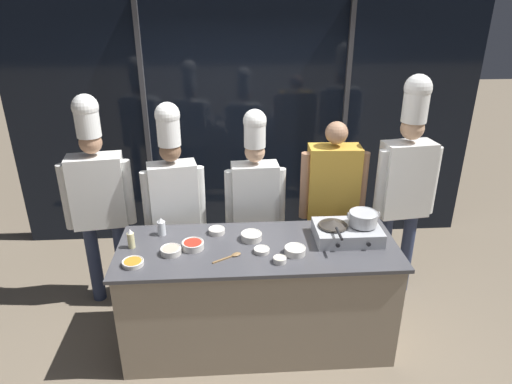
{
  "coord_description": "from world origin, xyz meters",
  "views": [
    {
      "loc": [
        -0.21,
        -3.05,
        2.73
      ],
      "look_at": [
        0.0,
        0.25,
        1.27
      ],
      "focal_mm": 32.0,
      "sensor_mm": 36.0,
      "label": 1
    }
  ],
  "objects_px": {
    "prep_bowl_shrimp": "(171,250)",
    "person_guest": "(332,195)",
    "prep_bowl_onion": "(217,230)",
    "prep_bowl_carrots": "(133,262)",
    "chef_pastry": "(406,176)",
    "stock_pot": "(363,218)",
    "frying_pan": "(333,223)",
    "chef_head": "(98,191)",
    "squeeze_bottle_oil": "(131,239)",
    "prep_bowl_noodles": "(280,259)",
    "prep_bowl_garlic": "(262,250)",
    "chef_sous": "(174,194)",
    "prep_bowl_chili_flakes": "(193,245)",
    "chef_line": "(255,195)",
    "squeeze_bottle_clear": "(161,227)",
    "prep_bowl_rice": "(295,250)",
    "portable_stove": "(347,232)",
    "prep_bowl_bean_sprouts": "(251,236)",
    "serving_spoon_slotted": "(232,256)"
  },
  "relations": [
    {
      "from": "frying_pan",
      "to": "chef_head",
      "type": "distance_m",
      "value": 2.06
    },
    {
      "from": "prep_bowl_carrots",
      "to": "stock_pot",
      "type": "bearing_deg",
      "value": 8.97
    },
    {
      "from": "squeeze_bottle_oil",
      "to": "chef_sous",
      "type": "relative_size",
      "value": 0.08
    },
    {
      "from": "chef_line",
      "to": "chef_head",
      "type": "bearing_deg",
      "value": -3.13
    },
    {
      "from": "prep_bowl_rice",
      "to": "prep_bowl_chili_flakes",
      "type": "height_order",
      "value": "prep_bowl_chili_flakes"
    },
    {
      "from": "prep_bowl_chili_flakes",
      "to": "chef_head",
      "type": "distance_m",
      "value": 1.12
    },
    {
      "from": "stock_pot",
      "to": "prep_bowl_shrimp",
      "type": "relative_size",
      "value": 1.6
    },
    {
      "from": "portable_stove",
      "to": "prep_bowl_onion",
      "type": "relative_size",
      "value": 3.82
    },
    {
      "from": "prep_bowl_shrimp",
      "to": "person_guest",
      "type": "relative_size",
      "value": 0.09
    },
    {
      "from": "prep_bowl_carrots",
      "to": "chef_head",
      "type": "bearing_deg",
      "value": 116.46
    },
    {
      "from": "serving_spoon_slotted",
      "to": "chef_line",
      "type": "height_order",
      "value": "chef_line"
    },
    {
      "from": "prep_bowl_noodles",
      "to": "chef_line",
      "type": "xyz_separation_m",
      "value": [
        -0.12,
        0.92,
        0.11
      ]
    },
    {
      "from": "portable_stove",
      "to": "prep_bowl_rice",
      "type": "relative_size",
      "value": 3.18
    },
    {
      "from": "frying_pan",
      "to": "prep_bowl_bean_sprouts",
      "type": "distance_m",
      "value": 0.65
    },
    {
      "from": "squeeze_bottle_clear",
      "to": "prep_bowl_bean_sprouts",
      "type": "height_order",
      "value": "squeeze_bottle_clear"
    },
    {
      "from": "prep_bowl_carrots",
      "to": "person_guest",
      "type": "relative_size",
      "value": 0.09
    },
    {
      "from": "prep_bowl_bean_sprouts",
      "to": "prep_bowl_chili_flakes",
      "type": "relative_size",
      "value": 0.98
    },
    {
      "from": "portable_stove",
      "to": "chef_pastry",
      "type": "height_order",
      "value": "chef_pastry"
    },
    {
      "from": "prep_bowl_onion",
      "to": "prep_bowl_chili_flakes",
      "type": "height_order",
      "value": "prep_bowl_chili_flakes"
    },
    {
      "from": "frying_pan",
      "to": "chef_head",
      "type": "bearing_deg",
      "value": 162.44
    },
    {
      "from": "stock_pot",
      "to": "prep_bowl_chili_flakes",
      "type": "height_order",
      "value": "stock_pot"
    },
    {
      "from": "prep_bowl_onion",
      "to": "person_guest",
      "type": "xyz_separation_m",
      "value": [
        1.04,
        0.44,
        0.09
      ]
    },
    {
      "from": "stock_pot",
      "to": "chef_pastry",
      "type": "relative_size",
      "value": 0.12
    },
    {
      "from": "chef_sous",
      "to": "person_guest",
      "type": "xyz_separation_m",
      "value": [
        1.42,
        0.04,
        -0.06
      ]
    },
    {
      "from": "prep_bowl_chili_flakes",
      "to": "prep_bowl_shrimp",
      "type": "xyz_separation_m",
      "value": [
        -0.16,
        -0.07,
        -0.0
      ]
    },
    {
      "from": "prep_bowl_rice",
      "to": "prep_bowl_noodles",
      "type": "relative_size",
      "value": 1.64
    },
    {
      "from": "prep_bowl_carrots",
      "to": "chef_pastry",
      "type": "bearing_deg",
      "value": 19.8
    },
    {
      "from": "serving_spoon_slotted",
      "to": "person_guest",
      "type": "relative_size",
      "value": 0.13
    },
    {
      "from": "chef_sous",
      "to": "chef_pastry",
      "type": "height_order",
      "value": "chef_pastry"
    },
    {
      "from": "squeeze_bottle_oil",
      "to": "prep_bowl_noodles",
      "type": "distance_m",
      "value": 1.15
    },
    {
      "from": "squeeze_bottle_clear",
      "to": "chef_sous",
      "type": "xyz_separation_m",
      "value": [
        0.07,
        0.39,
        0.11
      ]
    },
    {
      "from": "squeeze_bottle_clear",
      "to": "person_guest",
      "type": "relative_size",
      "value": 0.09
    },
    {
      "from": "frying_pan",
      "to": "squeeze_bottle_clear",
      "type": "bearing_deg",
      "value": 173.06
    },
    {
      "from": "chef_head",
      "to": "squeeze_bottle_oil",
      "type": "bearing_deg",
      "value": 113.52
    },
    {
      "from": "frying_pan",
      "to": "prep_bowl_rice",
      "type": "distance_m",
      "value": 0.4
    },
    {
      "from": "prep_bowl_carrots",
      "to": "person_guest",
      "type": "xyz_separation_m",
      "value": [
        1.64,
        0.87,
        0.1
      ]
    },
    {
      "from": "prep_bowl_onion",
      "to": "person_guest",
      "type": "relative_size",
      "value": 0.08
    },
    {
      "from": "squeeze_bottle_clear",
      "to": "prep_bowl_bean_sprouts",
      "type": "distance_m",
      "value": 0.73
    },
    {
      "from": "stock_pot",
      "to": "prep_bowl_rice",
      "type": "height_order",
      "value": "stock_pot"
    },
    {
      "from": "squeeze_bottle_oil",
      "to": "chef_line",
      "type": "height_order",
      "value": "chef_line"
    },
    {
      "from": "prep_bowl_chili_flakes",
      "to": "prep_bowl_rice",
      "type": "bearing_deg",
      "value": -9.54
    },
    {
      "from": "prep_bowl_chili_flakes",
      "to": "chef_line",
      "type": "xyz_separation_m",
      "value": [
        0.52,
        0.68,
        0.1
      ]
    },
    {
      "from": "prep_bowl_onion",
      "to": "person_guest",
      "type": "bearing_deg",
      "value": 22.7
    },
    {
      "from": "portable_stove",
      "to": "prep_bowl_noodles",
      "type": "height_order",
      "value": "portable_stove"
    },
    {
      "from": "stock_pot",
      "to": "person_guest",
      "type": "xyz_separation_m",
      "value": [
        -0.11,
        0.59,
        -0.06
      ]
    },
    {
      "from": "squeeze_bottle_oil",
      "to": "prep_bowl_onion",
      "type": "distance_m",
      "value": 0.68
    },
    {
      "from": "prep_bowl_garlic",
      "to": "chef_sous",
      "type": "height_order",
      "value": "chef_sous"
    },
    {
      "from": "person_guest",
      "to": "frying_pan",
      "type": "bearing_deg",
      "value": 80.57
    },
    {
      "from": "frying_pan",
      "to": "chef_head",
      "type": "relative_size",
      "value": 0.21
    },
    {
      "from": "prep_bowl_garlic",
      "to": "squeeze_bottle_clear",
      "type": "bearing_deg",
      "value": 157.62
    }
  ]
}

